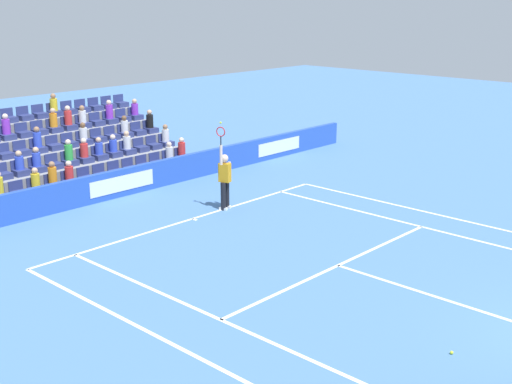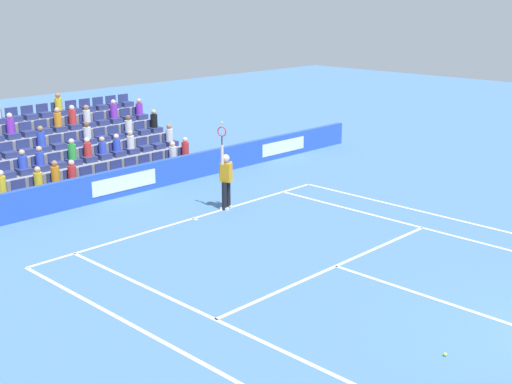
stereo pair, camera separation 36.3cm
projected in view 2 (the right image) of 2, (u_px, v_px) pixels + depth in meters
line_baseline at (193, 218)px, 20.82m from camera, size 10.97×0.10×0.01m
line_service at (336, 266)px, 17.15m from camera, size 8.23×0.10×0.01m
line_centre_service at (452, 304)px, 15.01m from camera, size 0.10×6.40×0.01m
line_singles_sideline_left at (230, 326)px, 14.01m from camera, size 0.10×11.89×0.01m
line_singles_sideline_right at (436, 231)px, 19.68m from camera, size 0.10×11.89×0.01m
line_doubles_sideline_left at (179, 350)px, 13.06m from camera, size 0.10×11.89×0.01m
line_doubles_sideline_right at (459, 220)px, 20.63m from camera, size 0.10×11.89×0.01m
line_centre_mark at (195, 219)px, 20.76m from camera, size 0.10×0.20×0.01m
sponsor_barrier at (123, 182)px, 23.11m from camera, size 24.10×0.22×0.94m
tennis_player at (226, 179)px, 21.50m from camera, size 0.54×0.42×2.85m
stadium_stand at (66, 155)px, 25.39m from camera, size 8.06×4.75×3.03m
loose_tennis_ball at (445, 354)px, 12.85m from camera, size 0.07×0.07×0.07m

